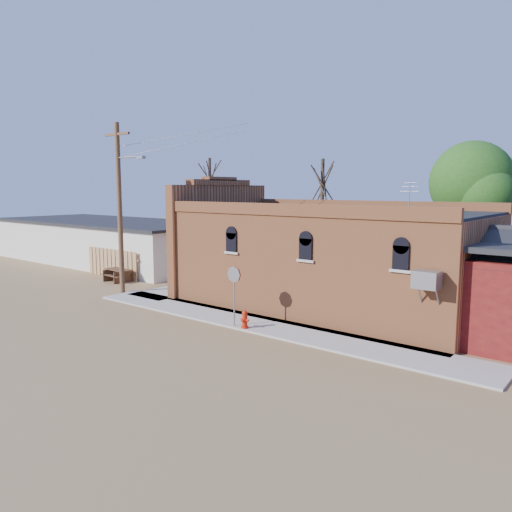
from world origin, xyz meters
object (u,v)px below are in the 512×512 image
Objects in this scene: utility_pole at (120,205)px; fire_hydrant at (245,319)px; brick_bar at (322,258)px; trash_barrel at (186,277)px; picnic_table at (119,273)px; stop_sign at (234,280)px.

utility_pole is 12.54× the size of fire_hydrant.
fire_hydrant is (-0.21, -5.50, -1.91)m from brick_bar.
utility_pole is at bearing 156.09° from fire_hydrant.
brick_bar is 1.82× the size of utility_pole.
trash_barrel is 0.39× the size of picnic_table.
brick_bar is 22.86× the size of fire_hydrant.
fire_hydrant is 0.37× the size of picnic_table.
trash_barrel is at bearing 133.31° from fire_hydrant.
utility_pole is 4.69× the size of picnic_table.
trash_barrel reaches higher than fire_hydrant.
picnic_table is at bearing 149.14° from fire_hydrant.
picnic_table is at bearing -169.96° from brick_bar.
trash_barrel is at bearing 170.72° from stop_sign.
fire_hydrant is (9.58, -1.20, -4.34)m from utility_pole.
stop_sign is (-0.76, -5.49, -0.38)m from brick_bar.
brick_bar is 21.72× the size of trash_barrel.
utility_pole is 9.53m from stop_sign.
brick_bar is 13.28m from picnic_table.
utility_pole is 5.83m from trash_barrel.
brick_bar is 5.82m from fire_hydrant.
stop_sign reaches higher than picnic_table.
fire_hydrant is at bearing -29.95° from trash_barrel.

